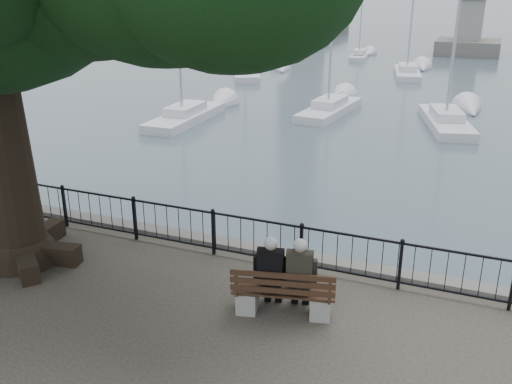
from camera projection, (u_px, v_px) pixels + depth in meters
The scene contains 12 objects.
harbor at pixel (264, 272), 12.82m from camera, with size 260.00×260.00×1.20m.
railing at pixel (256, 238), 12.01m from camera, with size 22.06×0.06×1.00m.
bench at pixel (283, 298), 10.19m from camera, with size 1.91×0.95×0.97m.
person_left at pixel (272, 276), 10.19m from camera, with size 0.55×0.82×1.54m.
person_right at pixel (300, 278), 10.12m from camera, with size 0.55×0.82×1.54m.
lion_monument at pixel (470, 31), 52.27m from camera, with size 5.58×5.58×8.33m.
sailboat_a at pixel (186, 115), 28.16m from camera, with size 1.85×6.07×12.24m.
sailboat_b at pixel (330, 107), 29.75m from camera, with size 2.19×5.99×12.13m.
sailboat_c at pixel (446, 120), 27.25m from camera, with size 3.24×6.33×12.14m.
sailboat_e at pixel (247, 71), 40.91m from camera, with size 4.02×6.26×14.24m.
sailboat_f at pixel (407, 71), 41.17m from camera, with size 2.74×6.13×12.07m.
sailboat_h at pixel (359, 54), 50.12m from camera, with size 1.85×4.86×11.88m.
Camera 1 is at (4.08, -7.60, 5.71)m, focal length 40.00 mm.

